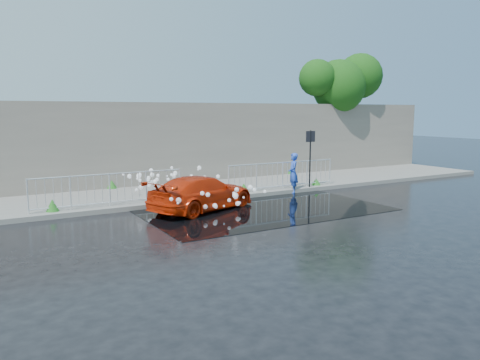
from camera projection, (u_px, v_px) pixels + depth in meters
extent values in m
plane|color=black|center=(266.00, 216.00, 14.72)|extent=(90.00, 90.00, 0.00)
cube|color=slate|center=(198.00, 191.00, 18.99)|extent=(30.00, 4.00, 0.15)
cube|color=slate|center=(221.00, 198.00, 17.27)|extent=(30.00, 0.25, 0.16)
cube|color=#6D655C|center=(177.00, 143.00, 20.60)|extent=(30.00, 0.60, 3.50)
cube|color=black|center=(262.00, 209.00, 15.82)|extent=(8.00, 5.00, 0.01)
cylinder|color=black|center=(310.00, 161.00, 19.28)|extent=(0.06, 0.06, 2.50)
cube|color=black|center=(311.00, 136.00, 19.13)|extent=(0.45, 0.04, 0.45)
cylinder|color=#332114|center=(335.00, 125.00, 26.34)|extent=(0.36, 0.36, 5.00)
sphere|color=#18380D|center=(339.00, 86.00, 25.10)|extent=(2.87, 2.87, 2.87)
sphere|color=#18380D|center=(360.00, 76.00, 25.76)|extent=(2.48, 2.48, 2.48)
sphere|color=#18380D|center=(317.00, 78.00, 24.30)|extent=(1.92, 1.92, 1.92)
cylinder|color=silver|center=(28.00, 196.00, 14.25)|extent=(0.05, 0.05, 1.10)
cylinder|color=silver|center=(180.00, 184.00, 16.74)|extent=(0.05, 0.05, 1.10)
cylinder|color=silver|center=(109.00, 174.00, 15.42)|extent=(5.00, 0.04, 0.04)
cylinder|color=silver|center=(110.00, 202.00, 15.56)|extent=(5.00, 0.04, 0.04)
cylinder|color=silver|center=(229.00, 180.00, 17.73)|extent=(0.05, 0.05, 1.10)
cylinder|color=silver|center=(330.00, 171.00, 20.22)|extent=(0.05, 0.05, 1.10)
cylinder|color=silver|center=(283.00, 162.00, 18.90)|extent=(5.00, 0.04, 0.04)
cylinder|color=silver|center=(282.00, 186.00, 19.04)|extent=(5.00, 0.04, 0.04)
cone|color=#17561C|center=(52.00, 205.00, 14.70)|extent=(0.40, 0.40, 0.39)
cone|color=#17561C|center=(166.00, 196.00, 16.59)|extent=(0.36, 0.36, 0.28)
cone|color=#17561C|center=(244.00, 188.00, 18.18)|extent=(0.44, 0.44, 0.35)
cone|color=#17561C|center=(316.00, 182.00, 19.97)|extent=(0.38, 0.38, 0.30)
cone|color=#17561C|center=(112.00, 184.00, 19.09)|extent=(0.42, 0.42, 0.33)
cone|color=#17561C|center=(290.00, 171.00, 23.56)|extent=(0.34, 0.34, 0.24)
sphere|color=white|center=(204.00, 190.00, 16.74)|extent=(0.12, 0.12, 0.12)
sphere|color=white|center=(158.00, 176.00, 17.64)|extent=(0.14, 0.14, 0.14)
sphere|color=white|center=(175.00, 173.00, 17.87)|extent=(0.16, 0.16, 0.16)
sphere|color=white|center=(148.00, 180.00, 17.04)|extent=(0.16, 0.16, 0.16)
sphere|color=white|center=(171.00, 197.00, 16.26)|extent=(0.07, 0.07, 0.07)
sphere|color=white|center=(198.00, 170.00, 18.69)|extent=(0.07, 0.07, 0.07)
sphere|color=white|center=(171.00, 193.00, 16.28)|extent=(0.09, 0.09, 0.09)
sphere|color=white|center=(149.00, 185.00, 16.71)|extent=(0.17, 0.17, 0.17)
sphere|color=white|center=(197.00, 179.00, 17.87)|extent=(0.08, 0.08, 0.08)
sphere|color=white|center=(141.00, 187.00, 16.20)|extent=(0.17, 0.17, 0.17)
sphere|color=white|center=(233.00, 193.00, 17.42)|extent=(0.09, 0.09, 0.09)
sphere|color=white|center=(137.00, 179.00, 17.02)|extent=(0.09, 0.09, 0.09)
sphere|color=white|center=(173.00, 178.00, 17.75)|extent=(0.06, 0.06, 0.06)
sphere|color=white|center=(166.00, 191.00, 16.58)|extent=(0.09, 0.09, 0.09)
sphere|color=white|center=(226.00, 185.00, 17.58)|extent=(0.13, 0.13, 0.13)
sphere|color=white|center=(172.00, 168.00, 18.12)|extent=(0.12, 0.12, 0.12)
sphere|color=white|center=(178.00, 188.00, 16.83)|extent=(0.12, 0.12, 0.12)
sphere|color=white|center=(198.00, 196.00, 16.49)|extent=(0.15, 0.15, 0.15)
sphere|color=white|center=(168.00, 179.00, 17.33)|extent=(0.12, 0.12, 0.12)
sphere|color=white|center=(129.00, 176.00, 17.10)|extent=(0.17, 0.17, 0.17)
sphere|color=white|center=(199.00, 168.00, 18.61)|extent=(0.16, 0.16, 0.16)
sphere|color=white|center=(204.00, 180.00, 17.72)|extent=(0.08, 0.08, 0.08)
sphere|color=white|center=(167.00, 176.00, 17.59)|extent=(0.07, 0.07, 0.07)
sphere|color=white|center=(140.00, 180.00, 16.58)|extent=(0.13, 0.13, 0.13)
sphere|color=white|center=(152.00, 182.00, 16.89)|extent=(0.14, 0.14, 0.14)
sphere|color=white|center=(151.00, 171.00, 17.93)|extent=(0.17, 0.17, 0.17)
sphere|color=white|center=(169.00, 187.00, 16.52)|extent=(0.16, 0.16, 0.16)
sphere|color=white|center=(155.00, 182.00, 16.94)|extent=(0.16, 0.16, 0.16)
sphere|color=white|center=(191.00, 176.00, 17.91)|extent=(0.14, 0.14, 0.14)
sphere|color=white|center=(172.00, 175.00, 17.76)|extent=(0.11, 0.11, 0.11)
sphere|color=white|center=(204.00, 184.00, 17.33)|extent=(0.10, 0.10, 0.10)
sphere|color=white|center=(136.00, 190.00, 16.16)|extent=(0.11, 0.11, 0.11)
sphere|color=white|center=(152.00, 175.00, 17.47)|extent=(0.16, 0.16, 0.16)
sphere|color=white|center=(139.00, 176.00, 17.06)|extent=(0.17, 0.17, 0.17)
sphere|color=white|center=(218.00, 176.00, 18.27)|extent=(0.16, 0.16, 0.16)
sphere|color=white|center=(174.00, 176.00, 17.65)|extent=(0.16, 0.16, 0.16)
sphere|color=white|center=(149.00, 178.00, 16.74)|extent=(0.13, 0.13, 0.13)
sphere|color=white|center=(157.00, 180.00, 16.95)|extent=(0.14, 0.14, 0.14)
sphere|color=white|center=(139.00, 175.00, 17.02)|extent=(0.15, 0.15, 0.15)
sphere|color=white|center=(123.00, 174.00, 17.16)|extent=(0.10, 0.10, 0.10)
sphere|color=white|center=(202.00, 188.00, 17.23)|extent=(0.12, 0.12, 0.12)
sphere|color=white|center=(195.00, 188.00, 17.02)|extent=(0.13, 0.13, 0.13)
sphere|color=white|center=(205.00, 178.00, 17.87)|extent=(0.17, 0.17, 0.17)
sphere|color=white|center=(139.00, 176.00, 17.16)|extent=(0.16, 0.16, 0.16)
sphere|color=white|center=(171.00, 199.00, 13.29)|extent=(0.11, 0.11, 0.11)
sphere|color=white|center=(208.00, 195.00, 13.31)|extent=(0.13, 0.13, 0.13)
sphere|color=white|center=(244.00, 197.00, 14.56)|extent=(0.07, 0.07, 0.07)
sphere|color=white|center=(250.00, 187.00, 14.31)|extent=(0.16, 0.16, 0.16)
sphere|color=white|center=(235.00, 195.00, 14.07)|extent=(0.18, 0.18, 0.18)
sphere|color=white|center=(215.00, 206.00, 14.86)|extent=(0.15, 0.15, 0.15)
sphere|color=white|center=(205.00, 207.00, 14.61)|extent=(0.15, 0.15, 0.15)
sphere|color=white|center=(178.00, 203.00, 13.55)|extent=(0.07, 0.07, 0.07)
sphere|color=white|center=(265.00, 192.00, 15.12)|extent=(0.11, 0.11, 0.11)
sphere|color=white|center=(224.00, 206.00, 14.78)|extent=(0.07, 0.07, 0.07)
sphere|color=white|center=(236.00, 197.00, 14.37)|extent=(0.15, 0.15, 0.15)
sphere|color=white|center=(236.00, 189.00, 13.92)|extent=(0.09, 0.09, 0.09)
sphere|color=white|center=(238.00, 204.00, 15.32)|extent=(0.15, 0.15, 0.15)
sphere|color=white|center=(179.00, 200.00, 13.78)|extent=(0.16, 0.16, 0.16)
sphere|color=white|center=(240.00, 203.00, 15.40)|extent=(0.09, 0.09, 0.09)
sphere|color=white|center=(202.00, 193.00, 13.46)|extent=(0.13, 0.13, 0.13)
sphere|color=white|center=(234.00, 193.00, 14.17)|extent=(0.09, 0.09, 0.09)
sphere|color=white|center=(216.00, 207.00, 14.92)|extent=(0.12, 0.12, 0.12)
sphere|color=white|center=(255.00, 190.00, 14.26)|extent=(0.12, 0.12, 0.12)
sphere|color=white|center=(229.00, 200.00, 14.86)|extent=(0.12, 0.12, 0.12)
sphere|color=white|center=(237.00, 190.00, 14.01)|extent=(0.14, 0.14, 0.14)
imported|color=red|center=(202.00, 193.00, 15.53)|extent=(4.31, 2.94, 1.16)
imported|color=blue|center=(293.00, 173.00, 18.80)|extent=(0.62, 0.70, 1.62)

